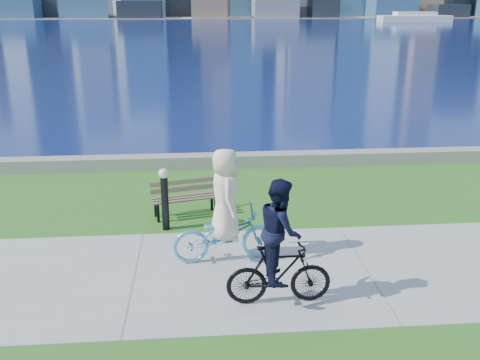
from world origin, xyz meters
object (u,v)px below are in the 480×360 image
object	(u,v)px
park_bench	(185,195)
cyclist_man	(279,253)
cyclist_woman	(225,220)
bollard_lamp	(165,195)

from	to	relation	value
park_bench	cyclist_man	bearing A→B (deg)	-81.72
park_bench	cyclist_woman	size ratio (longest dim) A/B	0.73
park_bench	cyclist_man	world-z (taller)	cyclist_man
park_bench	cyclist_woman	bearing A→B (deg)	-84.76
cyclist_woman	bollard_lamp	bearing A→B (deg)	31.37
bollard_lamp	cyclist_man	size ratio (longest dim) A/B	0.65
park_bench	bollard_lamp	xyz separation A→B (m)	(-0.38, -0.75, 0.29)
park_bench	bollard_lamp	world-z (taller)	bollard_lamp
cyclist_woman	cyclist_man	world-z (taller)	cyclist_woman
bollard_lamp	cyclist_woman	distance (m)	1.87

